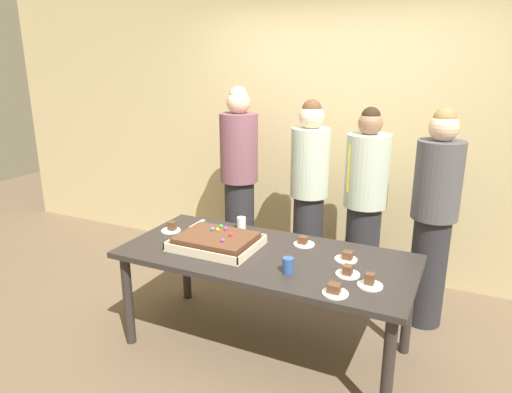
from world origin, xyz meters
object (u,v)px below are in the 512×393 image
(plated_slice_center_front, at_px, (348,272))
(plated_slice_center_back, at_px, (347,257))
(plated_slice_near_left, at_px, (335,291))
(person_serving_front, at_px, (309,194))
(person_far_right_suit, at_px, (365,206))
(plated_slice_far_right, at_px, (304,242))
(cake_server_utensil, at_px, (197,224))
(sheet_cake, at_px, (216,241))
(plated_slice_near_right, at_px, (172,229))
(person_striped_tie_right, at_px, (239,180))
(drink_cup_nearest, at_px, (288,265))
(party_table, at_px, (266,264))
(plated_slice_far_left, at_px, (370,283))
(drink_cup_middle, at_px, (241,223))
(person_green_shirt_behind, at_px, (434,217))

(plated_slice_center_front, xyz_separation_m, plated_slice_center_back, (-0.07, 0.22, -0.00))
(plated_slice_near_left, bearing_deg, person_serving_front, 115.15)
(person_far_right_suit, bearing_deg, plated_slice_center_front, 46.72)
(plated_slice_far_right, bearing_deg, cake_server_utensil, 177.63)
(sheet_cake, xyz_separation_m, person_serving_front, (0.32, 1.03, 0.11))
(plated_slice_near_right, xyz_separation_m, person_striped_tie_right, (0.09, 0.96, 0.17))
(sheet_cake, height_order, plated_slice_near_right, sheet_cake)
(sheet_cake, height_order, plated_slice_near_left, sheet_cake)
(drink_cup_nearest, distance_m, person_far_right_suit, 1.20)
(sheet_cake, distance_m, person_far_right_suit, 1.30)
(party_table, height_order, plated_slice_far_left, plated_slice_far_left)
(plated_slice_near_right, xyz_separation_m, plated_slice_center_front, (1.43, -0.16, -0.00))
(party_table, distance_m, drink_cup_middle, 0.52)
(plated_slice_center_back, xyz_separation_m, person_green_shirt_behind, (0.46, 0.72, 0.13))
(person_serving_front, distance_m, person_green_shirt_behind, 1.04)
(sheet_cake, xyz_separation_m, person_striped_tie_right, (-0.38, 1.08, 0.15))
(person_far_right_suit, bearing_deg, party_table, 14.25)
(plated_slice_center_front, relative_size, drink_cup_nearest, 1.50)
(plated_slice_far_left, bearing_deg, cake_server_utensil, 162.60)
(person_green_shirt_behind, bearing_deg, party_table, 7.52)
(plated_slice_far_right, bearing_deg, person_green_shirt_behind, 36.00)
(plated_slice_near_right, bearing_deg, plated_slice_far_left, -8.82)
(drink_cup_nearest, bearing_deg, party_table, 139.55)
(plated_slice_far_left, xyz_separation_m, person_far_right_suit, (-0.30, 1.14, 0.10))
(drink_cup_nearest, bearing_deg, person_far_right_suit, 80.38)
(plated_slice_center_back, xyz_separation_m, drink_cup_nearest, (-0.28, -0.34, 0.03))
(party_table, xyz_separation_m, drink_cup_nearest, (0.24, -0.21, 0.13))
(drink_cup_middle, bearing_deg, plated_slice_near_left, -36.05)
(drink_cup_middle, xyz_separation_m, cake_server_utensil, (-0.38, -0.04, -0.05))
(plated_slice_near_right, distance_m, cake_server_utensil, 0.24)
(plated_slice_near_left, relative_size, drink_cup_middle, 1.50)
(plated_slice_far_left, bearing_deg, plated_slice_far_right, 142.98)
(plated_slice_near_right, bearing_deg, person_green_shirt_behind, 22.93)
(plated_slice_far_left, relative_size, plated_slice_far_right, 1.00)
(plated_slice_center_back, bearing_deg, party_table, -165.54)
(plated_slice_far_right, distance_m, drink_cup_nearest, 0.48)
(cake_server_utensil, bearing_deg, plated_slice_far_right, -2.37)
(party_table, xyz_separation_m, person_serving_front, (-0.04, 0.99, 0.23))
(person_serving_front, relative_size, person_far_right_suit, 1.02)
(party_table, xyz_separation_m, person_striped_tie_right, (-0.75, 1.04, 0.27))
(plated_slice_center_front, height_order, person_far_right_suit, person_far_right_suit)
(plated_slice_center_front, distance_m, person_striped_tie_right, 1.76)
(person_green_shirt_behind, bearing_deg, drink_cup_nearest, 21.72)
(plated_slice_far_left, distance_m, drink_cup_middle, 1.22)
(person_striped_tie_right, bearing_deg, person_serving_front, 66.51)
(drink_cup_nearest, bearing_deg, plated_slice_center_front, 20.09)
(party_table, distance_m, plated_slice_center_back, 0.55)
(drink_cup_middle, height_order, person_striped_tie_right, person_striped_tie_right)
(party_table, bearing_deg, person_far_right_suit, 65.41)
(sheet_cake, distance_m, person_green_shirt_behind, 1.62)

